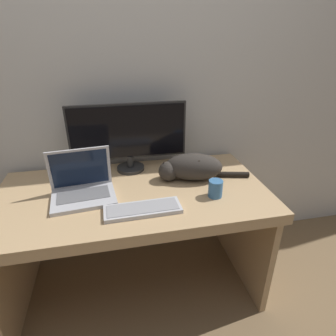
% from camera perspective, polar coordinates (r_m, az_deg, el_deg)
% --- Properties ---
extents(wall_back, '(6.40, 0.06, 2.60)m').
position_cam_1_polar(wall_back, '(1.75, -9.67, 19.89)').
color(wall_back, silver).
rests_on(wall_back, ground_plane).
extents(desk, '(1.44, 0.74, 0.71)m').
position_cam_1_polar(desk, '(1.60, -6.79, -9.17)').
color(desk, tan).
rests_on(desk, ground_plane).
extents(monitor, '(0.69, 0.17, 0.41)m').
position_cam_1_polar(monitor, '(1.67, -8.02, 6.62)').
color(monitor, '#282828').
rests_on(monitor, desk).
extents(laptop, '(0.33, 0.26, 0.24)m').
position_cam_1_polar(laptop, '(1.50, -16.97, -3.95)').
color(laptop, '#B7B7BC').
rests_on(laptop, desk).
extents(external_keyboard, '(0.37, 0.14, 0.02)m').
position_cam_1_polar(external_keyboard, '(1.35, -5.15, -8.33)').
color(external_keyboard, '#BCBCC1').
rests_on(external_keyboard, desk).
extents(cat, '(0.53, 0.24, 0.15)m').
position_cam_1_polar(cat, '(1.60, 4.75, 0.25)').
color(cat, '#332D28').
rests_on(cat, desk).
extents(coffee_mug, '(0.07, 0.07, 0.09)m').
position_cam_1_polar(coffee_mug, '(1.46, 9.61, -4.14)').
color(coffee_mug, teal).
rests_on(coffee_mug, desk).
extents(small_toy, '(0.05, 0.05, 0.05)m').
position_cam_1_polar(small_toy, '(1.80, 5.78, 1.36)').
color(small_toy, gold).
rests_on(small_toy, desk).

